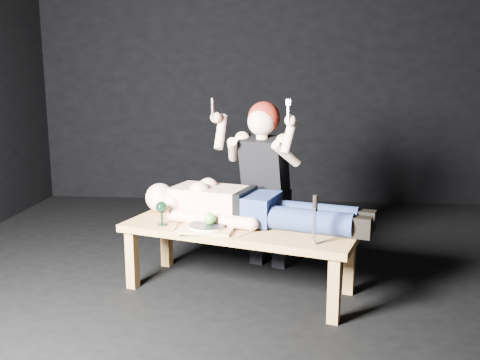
{
  "coord_description": "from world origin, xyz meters",
  "views": [
    {
      "loc": [
        0.29,
        -3.47,
        1.43
      ],
      "look_at": [
        -0.01,
        -0.08,
        0.75
      ],
      "focal_mm": 39.53,
      "sensor_mm": 36.0,
      "label": 1
    }
  ],
  "objects": [
    {
      "name": "fork_flat",
      "position": [
        -0.42,
        -0.2,
        0.45
      ],
      "size": [
        0.02,
        0.16,
        0.01
      ],
      "primitive_type": "cube",
      "rotation": [
        0.0,
        0.0,
        -0.01
      ],
      "color": "#B2B2B7",
      "rests_on": "table"
    },
    {
      "name": "serving_tray",
      "position": [
        -0.21,
        -0.25,
        0.46
      ],
      "size": [
        0.37,
        0.28,
        0.02
      ],
      "primitive_type": "cube",
      "rotation": [
        0.0,
        0.0,
        -0.11
      ],
      "color": "tan",
      "rests_on": "table"
    },
    {
      "name": "carving_knife",
      "position": [
        0.47,
        -0.48,
        0.6
      ],
      "size": [
        0.05,
        0.05,
        0.3
      ],
      "primitive_type": null,
      "rotation": [
        0.0,
        0.0,
        -0.3
      ],
      "color": "#B2B2B7",
      "rests_on": "table"
    },
    {
      "name": "back_wall",
      "position": [
        0.0,
        2.5,
        1.5
      ],
      "size": [
        5.0,
        0.0,
        5.0
      ],
      "primitive_type": "plane",
      "rotation": [
        1.57,
        0.0,
        0.0
      ],
      "color": "black",
      "rests_on": "ground"
    },
    {
      "name": "kneeling_woman",
      "position": [
        0.17,
        0.35,
        0.64
      ],
      "size": [
        0.92,
        0.97,
        1.28
      ],
      "primitive_type": null,
      "rotation": [
        0.0,
        0.0,
        -0.39
      ],
      "color": "black",
      "rests_on": "ground"
    },
    {
      "name": "spoon_flat",
      "position": [
        -0.02,
        -0.25,
        0.45
      ],
      "size": [
        0.1,
        0.14,
        0.01
      ],
      "primitive_type": "cube",
      "rotation": [
        0.0,
        0.0,
        0.58
      ],
      "color": "#B2B2B7",
      "rests_on": "table"
    },
    {
      "name": "knife_flat",
      "position": [
        0.04,
        -0.32,
        0.45
      ],
      "size": [
        0.1,
        0.14,
        0.01
      ],
      "primitive_type": "cube",
      "rotation": [
        0.0,
        0.0,
        -0.61
      ],
      "color": "#B2B2B7",
      "rests_on": "table"
    },
    {
      "name": "apple",
      "position": [
        -0.19,
        -0.24,
        0.52
      ],
      "size": [
        0.07,
        0.07,
        0.07
      ],
      "primitive_type": "sphere",
      "color": "green",
      "rests_on": "plate"
    },
    {
      "name": "lying_man",
      "position": [
        0.07,
        -0.03,
        0.58
      ],
      "size": [
        1.62,
        0.91,
        0.27
      ],
      "primitive_type": null,
      "rotation": [
        0.0,
        0.0,
        -0.3
      ],
      "color": "beige",
      "rests_on": "table"
    },
    {
      "name": "plate",
      "position": [
        -0.21,
        -0.25,
        0.48
      ],
      "size": [
        0.25,
        0.25,
        0.02
      ],
      "primitive_type": "cylinder",
      "rotation": [
        0.0,
        0.0,
        -0.11
      ],
      "color": "white",
      "rests_on": "serving_tray"
    },
    {
      "name": "table",
      "position": [
        -0.01,
        -0.13,
        0.23
      ],
      "size": [
        1.64,
        1.01,
        0.45
      ],
      "primitive_type": "cube",
      "rotation": [
        0.0,
        0.0,
        -0.3
      ],
      "color": "#B28545",
      "rests_on": "ground"
    },
    {
      "name": "goblet",
      "position": [
        -0.52,
        -0.15,
        0.53
      ],
      "size": [
        0.1,
        0.1,
        0.16
      ],
      "primitive_type": null,
      "rotation": [
        0.0,
        0.0,
        -0.3
      ],
      "color": "black",
      "rests_on": "table"
    },
    {
      "name": "ground",
      "position": [
        0.0,
        0.0,
        0.0
      ],
      "size": [
        5.0,
        5.0,
        0.0
      ],
      "primitive_type": "plane",
      "color": "black",
      "rests_on": "ground"
    }
  ]
}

